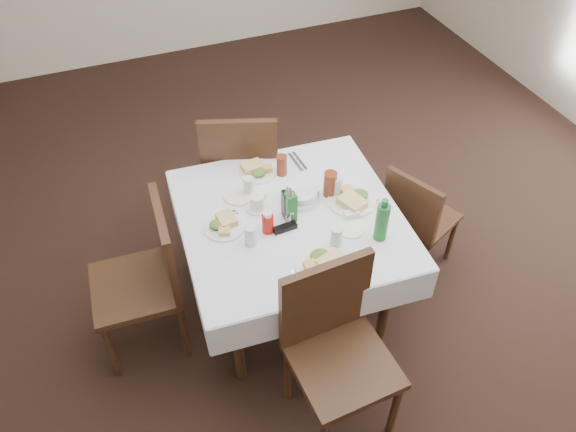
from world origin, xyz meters
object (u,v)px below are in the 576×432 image
object	(u,v)px
oil_cruet_dark	(287,203)
water_e	(336,186)
green_bottle	(382,222)
chair_east	(416,216)
chair_south	(335,339)
chair_west	(150,272)
dining_table	(290,226)
chair_north	(241,166)
water_n	(249,186)
water_s	(337,236)
oil_cruet_green	(291,206)
water_w	(251,235)
coffee_mug	(257,203)
ketchup_bottle	(268,223)
bread_basket	(301,194)

from	to	relation	value
oil_cruet_dark	water_e	bearing A→B (deg)	11.33
green_bottle	chair_east	bearing A→B (deg)	33.55
chair_south	chair_west	distance (m)	1.10
dining_table	chair_north	distance (m)	0.74
water_n	green_bottle	world-z (taller)	green_bottle
water_s	oil_cruet_dark	bearing A→B (deg)	118.27
water_s	oil_cruet_dark	xyz separation A→B (m)	(-0.16, 0.30, 0.04)
chair_west	water_e	xyz separation A→B (m)	(1.15, 0.03, 0.25)
dining_table	oil_cruet_green	world-z (taller)	oil_cruet_green
green_bottle	water_s	bearing A→B (deg)	170.48
water_w	coffee_mug	size ratio (longest dim) A/B	0.92
chair_north	water_n	xyz separation A→B (m)	(-0.09, -0.46, 0.23)
coffee_mug	oil_cruet_green	bearing A→B (deg)	-47.49
chair_north	coffee_mug	distance (m)	0.65
chair_east	oil_cruet_dark	xyz separation A→B (m)	(-0.88, 0.03, 0.38)
water_s	dining_table	bearing A→B (deg)	116.61
chair_north	chair_east	world-z (taller)	chair_north
chair_east	green_bottle	distance (m)	0.70
chair_north	chair_east	size ratio (longest dim) A/B	1.25
dining_table	ketchup_bottle	distance (m)	0.23
water_n	water_s	xyz separation A→B (m)	(0.30, -0.57, 0.00)
chair_east	coffee_mug	bearing A→B (deg)	171.53
chair_east	chair_west	size ratio (longest dim) A/B	0.82
chair_south	chair_east	xyz separation A→B (m)	(0.92, 0.72, -0.11)
chair_west	oil_cruet_dark	distance (m)	0.86
chair_east	oil_cruet_green	xyz separation A→B (m)	(-0.87, -0.01, 0.39)
bread_basket	chair_north	bearing A→B (deg)	105.64
chair_west	oil_cruet_dark	xyz separation A→B (m)	(0.81, -0.04, 0.28)
chair_west	green_bottle	bearing A→B (deg)	-17.27
ketchup_bottle	coffee_mug	distance (m)	0.19
chair_south	oil_cruet_green	xyz separation A→B (m)	(0.05, 0.71, 0.28)
chair_east	water_s	xyz separation A→B (m)	(-0.71, -0.27, 0.35)
chair_north	water_s	xyz separation A→B (m)	(0.21, -1.03, 0.23)
water_e	bread_basket	distance (m)	0.22
water_n	green_bottle	size ratio (longest dim) A/B	0.42
dining_table	chair_south	xyz separation A→B (m)	(-0.06, -0.74, -0.09)
dining_table	oil_cruet_dark	bearing A→B (deg)	153.06
chair_west	water_e	bearing A→B (deg)	1.58
dining_table	chair_north	size ratio (longest dim) A/B	1.27
chair_south	water_e	xyz separation A→B (m)	(0.38, 0.82, 0.24)
chair_north	green_bottle	bearing A→B (deg)	-66.87
oil_cruet_green	green_bottle	size ratio (longest dim) A/B	0.89
bread_basket	coffee_mug	bearing A→B (deg)	177.02
dining_table	chair_west	size ratio (longest dim) A/B	1.30
chair_east	oil_cruet_dark	bearing A→B (deg)	177.88
chair_north	oil_cruet_dark	size ratio (longest dim) A/B	4.51
water_n	water_e	world-z (taller)	water_e
chair_east	chair_south	bearing A→B (deg)	-142.03
oil_cruet_dark	coffee_mug	distance (m)	0.19
chair_west	water_n	size ratio (longest dim) A/B	8.67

